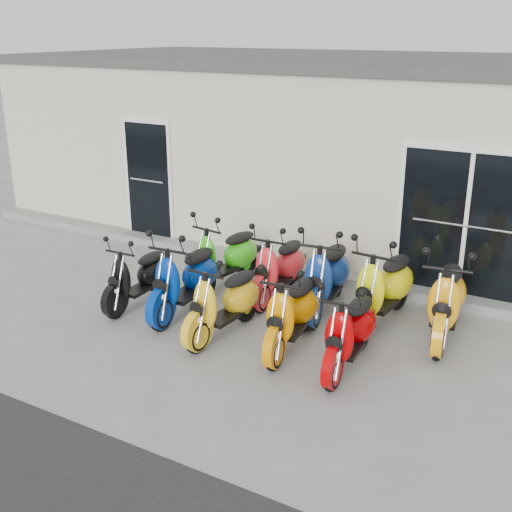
% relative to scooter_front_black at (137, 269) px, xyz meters
% --- Properties ---
extents(ground, '(80.00, 80.00, 0.00)m').
position_rel_scooter_front_black_xyz_m(ground, '(1.47, 0.31, -0.57)').
color(ground, gray).
rests_on(ground, ground).
extents(building, '(14.00, 6.00, 3.20)m').
position_rel_scooter_front_black_xyz_m(building, '(1.47, 5.51, 1.03)').
color(building, beige).
rests_on(building, ground).
extents(roof_cap, '(14.20, 6.20, 0.16)m').
position_rel_scooter_front_black_xyz_m(roof_cap, '(1.47, 5.51, 2.71)').
color(roof_cap, '#3F3F42').
rests_on(roof_cap, building).
extents(front_step, '(14.00, 0.40, 0.15)m').
position_rel_scooter_front_black_xyz_m(front_step, '(1.47, 2.33, -0.50)').
color(front_step, gray).
rests_on(front_step, ground).
extents(door_left, '(1.07, 0.08, 2.22)m').
position_rel_scooter_front_black_xyz_m(door_left, '(-1.73, 2.48, 0.69)').
color(door_left, black).
rests_on(door_left, front_step).
extents(door_right, '(2.02, 0.08, 2.22)m').
position_rel_scooter_front_black_xyz_m(door_right, '(4.07, 2.48, 0.69)').
color(door_right, black).
rests_on(door_right, front_step).
extents(scooter_front_black, '(0.61, 1.57, 1.15)m').
position_rel_scooter_front_black_xyz_m(scooter_front_black, '(0.00, 0.00, 0.00)').
color(scooter_front_black, black).
rests_on(scooter_front_black, ground).
extents(scooter_front_blue, '(0.79, 1.87, 1.35)m').
position_rel_scooter_front_black_xyz_m(scooter_front_blue, '(0.77, 0.11, 0.10)').
color(scooter_front_blue, '#012A91').
rests_on(scooter_front_blue, ground).
extents(scooter_front_orange_a, '(0.72, 1.73, 1.25)m').
position_rel_scooter_front_black_xyz_m(scooter_front_orange_a, '(1.63, -0.21, 0.05)').
color(scooter_front_orange_a, yellow).
rests_on(scooter_front_orange_a, ground).
extents(scooter_front_orange_b, '(0.83, 1.78, 1.27)m').
position_rel_scooter_front_black_xyz_m(scooter_front_orange_b, '(2.57, -0.10, 0.06)').
color(scooter_front_orange_b, orange).
rests_on(scooter_front_orange_b, ground).
extents(scooter_front_red, '(0.70, 1.69, 1.22)m').
position_rel_scooter_front_black_xyz_m(scooter_front_red, '(3.39, -0.20, 0.04)').
color(scooter_front_red, '#AE0002').
rests_on(scooter_front_red, ground).
extents(scooter_back_green, '(0.88, 1.82, 1.29)m').
position_rel_scooter_front_black_xyz_m(scooter_back_green, '(0.71, 1.24, 0.07)').
color(scooter_back_green, '#37DD19').
rests_on(scooter_back_green, ground).
extents(scooter_back_red, '(0.69, 1.74, 1.27)m').
position_rel_scooter_front_black_xyz_m(scooter_back_red, '(1.68, 1.25, 0.06)').
color(scooter_back_red, red).
rests_on(scooter_back_red, ground).
extents(scooter_back_blue, '(0.94, 1.95, 1.38)m').
position_rel_scooter_front_black_xyz_m(scooter_back_blue, '(2.49, 1.18, 0.12)').
color(scooter_back_blue, navy).
rests_on(scooter_back_blue, ground).
extents(scooter_back_yellow, '(0.83, 1.93, 1.39)m').
position_rel_scooter_front_black_xyz_m(scooter_back_yellow, '(3.33, 1.17, 0.12)').
color(scooter_back_yellow, '#F7F20B').
rests_on(scooter_back_yellow, ground).
extents(scooter_back_extra, '(0.94, 1.95, 1.38)m').
position_rel_scooter_front_black_xyz_m(scooter_back_extra, '(4.18, 1.18, 0.12)').
color(scooter_back_extra, '#FFA00D').
rests_on(scooter_back_extra, ground).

